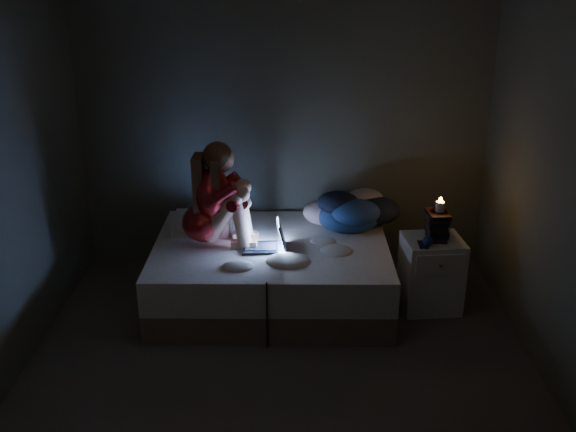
{
  "coord_description": "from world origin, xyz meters",
  "views": [
    {
      "loc": [
        0.09,
        -3.81,
        2.75
      ],
      "look_at": [
        0.05,
        1.0,
        0.8
      ],
      "focal_mm": 41.47,
      "sensor_mm": 36.0,
      "label": 1
    }
  ],
  "objects_px": {
    "laptop": "(263,235)",
    "phone": "(421,244)",
    "nightstand": "(431,273)",
    "woman": "(202,194)",
    "candle": "(440,209)",
    "bed": "(271,272)"
  },
  "relations": [
    {
      "from": "laptop",
      "to": "phone",
      "type": "relative_size",
      "value": 2.48
    },
    {
      "from": "nightstand",
      "to": "woman",
      "type": "bearing_deg",
      "value": 171.6
    },
    {
      "from": "woman",
      "to": "candle",
      "type": "distance_m",
      "value": 1.86
    },
    {
      "from": "woman",
      "to": "laptop",
      "type": "xyz_separation_m",
      "value": [
        0.48,
        -0.1,
        -0.31
      ]
    },
    {
      "from": "candle",
      "to": "laptop",
      "type": "bearing_deg",
      "value": -179.08
    },
    {
      "from": "phone",
      "to": "laptop",
      "type": "bearing_deg",
      "value": -177.48
    },
    {
      "from": "laptop",
      "to": "candle",
      "type": "distance_m",
      "value": 1.4
    },
    {
      "from": "laptop",
      "to": "phone",
      "type": "xyz_separation_m",
      "value": [
        1.24,
        -0.1,
        -0.03
      ]
    },
    {
      "from": "nightstand",
      "to": "candle",
      "type": "bearing_deg",
      "value": 21.06
    },
    {
      "from": "bed",
      "to": "candle",
      "type": "relative_size",
      "value": 23.61
    },
    {
      "from": "woman",
      "to": "nightstand",
      "type": "xyz_separation_m",
      "value": [
        1.83,
        -0.1,
        -0.64
      ]
    },
    {
      "from": "bed",
      "to": "phone",
      "type": "distance_m",
      "value": 1.24
    },
    {
      "from": "laptop",
      "to": "candle",
      "type": "height_order",
      "value": "candle"
    },
    {
      "from": "nightstand",
      "to": "bed",
      "type": "bearing_deg",
      "value": 170.17
    },
    {
      "from": "nightstand",
      "to": "candle",
      "type": "xyz_separation_m",
      "value": [
        0.03,
        0.01,
        0.55
      ]
    },
    {
      "from": "bed",
      "to": "candle",
      "type": "distance_m",
      "value": 1.45
    },
    {
      "from": "woman",
      "to": "phone",
      "type": "relative_size",
      "value": 6.11
    },
    {
      "from": "laptop",
      "to": "candle",
      "type": "relative_size",
      "value": 4.35
    },
    {
      "from": "candle",
      "to": "phone",
      "type": "bearing_deg",
      "value": -140.52
    },
    {
      "from": "bed",
      "to": "laptop",
      "type": "height_order",
      "value": "laptop"
    },
    {
      "from": "bed",
      "to": "candle",
      "type": "bearing_deg",
      "value": -3.74
    },
    {
      "from": "candle",
      "to": "bed",
      "type": "bearing_deg",
      "value": 176.26
    }
  ]
}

